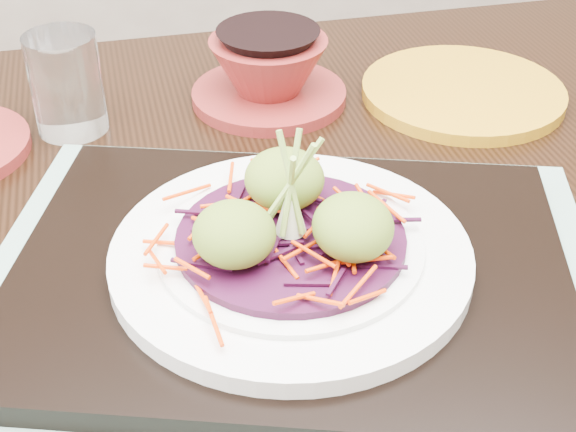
{
  "coord_description": "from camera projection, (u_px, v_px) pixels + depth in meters",
  "views": [
    {
      "loc": [
        -0.12,
        -0.47,
        1.23
      ],
      "look_at": [
        -0.07,
        0.03,
        0.87
      ],
      "focal_mm": 50.0,
      "sensor_mm": 36.0,
      "label": 1
    }
  ],
  "objects": [
    {
      "name": "serving_tray",
      "position": [
        291.0,
        272.0,
        0.62
      ],
      "size": [
        0.47,
        0.39,
        0.02
      ],
      "primitive_type": "cube",
      "rotation": [
        0.0,
        0.0,
        -0.19
      ],
      "color": "black",
      "rests_on": "placemat"
    },
    {
      "name": "terracotta_bowl_set",
      "position": [
        269.0,
        74.0,
        0.86
      ],
      "size": [
        0.2,
        0.2,
        0.07
      ],
      "rotation": [
        0.0,
        0.0,
        0.19
      ],
      "color": "maroon",
      "rests_on": "dining_table"
    },
    {
      "name": "water_glass",
      "position": [
        66.0,
        84.0,
        0.8
      ],
      "size": [
        0.08,
        0.08,
        0.1
      ],
      "primitive_type": "cylinder",
      "rotation": [
        0.0,
        0.0,
        0.06
      ],
      "color": "white",
      "rests_on": "dining_table"
    },
    {
      "name": "placemat",
      "position": [
        291.0,
        284.0,
        0.62
      ],
      "size": [
        0.55,
        0.47,
        0.0
      ],
      "primitive_type": "cube",
      "rotation": [
        0.0,
        0.0,
        -0.19
      ],
      "color": "#81A790",
      "rests_on": "dining_table"
    },
    {
      "name": "cabbage_bed",
      "position": [
        291.0,
        239.0,
        0.6
      ],
      "size": [
        0.17,
        0.17,
        0.01
      ],
      "primitive_type": "cylinder",
      "color": "#390B28",
      "rests_on": "white_plate"
    },
    {
      "name": "yellow_plate",
      "position": [
        463.0,
        92.0,
        0.88
      ],
      "size": [
        0.3,
        0.3,
        0.01
      ],
      "primitive_type": "cylinder",
      "rotation": [
        0.0,
        0.0,
        0.48
      ],
      "color": "#AD7613",
      "rests_on": "dining_table"
    },
    {
      "name": "dining_table",
      "position": [
        300.0,
        315.0,
        0.76
      ],
      "size": [
        1.42,
        1.04,
        0.82
      ],
      "rotation": [
        0.0,
        0.0,
        0.14
      ],
      "color": "black",
      "rests_on": "ground"
    },
    {
      "name": "carrot_julienne",
      "position": [
        291.0,
        229.0,
        0.59
      ],
      "size": [
        0.21,
        0.21,
        0.01
      ],
      "primitive_type": null,
      "color": "#E73904",
      "rests_on": "cabbage_bed"
    },
    {
      "name": "white_plate",
      "position": [
        291.0,
        253.0,
        0.61
      ],
      "size": [
        0.27,
        0.27,
        0.02
      ],
      "color": "white",
      "rests_on": "serving_tray"
    },
    {
      "name": "scallion_garnish",
      "position": [
        291.0,
        188.0,
        0.57
      ],
      "size": [
        0.06,
        0.06,
        0.09
      ],
      "primitive_type": null,
      "color": "#85AC45",
      "rests_on": "cabbage_bed"
    },
    {
      "name": "guacamole_scoops",
      "position": [
        291.0,
        212.0,
        0.58
      ],
      "size": [
        0.15,
        0.13,
        0.05
      ],
      "color": "olive",
      "rests_on": "cabbage_bed"
    }
  ]
}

